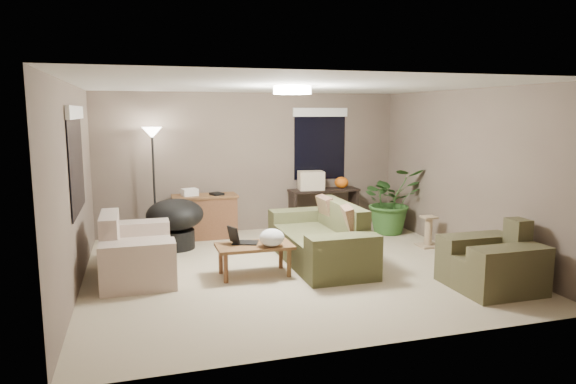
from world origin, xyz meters
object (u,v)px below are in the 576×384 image
object	(u,v)px
console_table	(324,206)
houseplant	(391,207)
main_sofa	(321,241)
desk	(205,216)
floor_lamp	(153,146)
loveseat	(135,254)
armchair	(492,265)
coffee_table	(254,249)
papasan_chair	(175,220)
cat_scratching_post	(428,234)

from	to	relation	value
console_table	houseplant	world-z (taller)	houseplant
main_sofa	desk	bearing A→B (deg)	127.20
main_sofa	floor_lamp	bearing A→B (deg)	140.28
loveseat	houseplant	xyz separation A→B (m)	(4.40, 1.23, 0.17)
armchair	coffee_table	distance (m)	3.01
main_sofa	loveseat	distance (m)	2.60
desk	loveseat	bearing A→B (deg)	-122.80
armchair	floor_lamp	size ratio (longest dim) A/B	0.52
console_table	loveseat	bearing A→B (deg)	-150.79
papasan_chair	desk	bearing A→B (deg)	46.09
main_sofa	console_table	bearing A→B (deg)	68.73
houseplant	armchair	bearing A→B (deg)	-93.51
loveseat	floor_lamp	distance (m)	2.24
armchair	desk	world-z (taller)	armchair
console_table	cat_scratching_post	xyz separation A→B (m)	(1.17, -1.69, -0.22)
coffee_table	floor_lamp	bearing A→B (deg)	117.85
loveseat	console_table	distance (m)	3.86
coffee_table	floor_lamp	distance (m)	2.82
coffee_table	papasan_chair	xyz separation A→B (m)	(-0.90, 1.69, 0.11)
coffee_table	houseplant	distance (m)	3.33
floor_lamp	cat_scratching_post	bearing A→B (deg)	-20.88
desk	papasan_chair	world-z (taller)	papasan_chair
coffee_table	loveseat	bearing A→B (deg)	163.64
cat_scratching_post	desk	bearing A→B (deg)	154.46
coffee_table	floor_lamp	size ratio (longest dim) A/B	0.52
papasan_chair	floor_lamp	world-z (taller)	floor_lamp
console_table	floor_lamp	xyz separation A→B (m)	(-3.03, -0.08, 1.16)
main_sofa	desk	distance (m)	2.38
console_table	papasan_chair	xyz separation A→B (m)	(-2.75, -0.64, 0.03)
loveseat	console_table	size ratio (longest dim) A/B	1.23
loveseat	armchair	xyz separation A→B (m)	(4.22, -1.77, 0.00)
coffee_table	console_table	size ratio (longest dim) A/B	0.77
armchair	papasan_chair	world-z (taller)	armchair
loveseat	floor_lamp	size ratio (longest dim) A/B	0.84
main_sofa	console_table	size ratio (longest dim) A/B	1.69
loveseat	armchair	bearing A→B (deg)	-22.78
desk	floor_lamp	xyz separation A→B (m)	(-0.83, -0.01, 1.22)
armchair	console_table	bearing A→B (deg)	103.12
houseplant	coffee_table	bearing A→B (deg)	-149.80
papasan_chair	floor_lamp	distance (m)	1.29
loveseat	armchair	distance (m)	4.57
desk	floor_lamp	distance (m)	1.48
main_sofa	houseplant	size ratio (longest dim) A/B	1.85
houseplant	cat_scratching_post	world-z (taller)	houseplant
papasan_chair	loveseat	bearing A→B (deg)	-116.50
papasan_chair	console_table	bearing A→B (deg)	13.17
main_sofa	floor_lamp	xyz separation A→B (m)	(-2.27, 1.88, 1.30)
desk	console_table	xyz separation A→B (m)	(2.20, 0.08, 0.06)
coffee_table	console_table	xyz separation A→B (m)	(1.85, 2.33, 0.08)
coffee_table	houseplant	size ratio (longest dim) A/B	0.84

